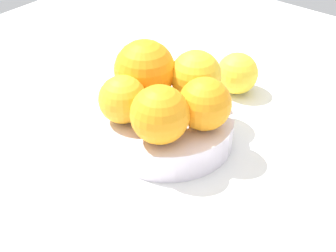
% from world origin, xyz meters
% --- Properties ---
extents(ground_plane, '(1.10, 1.10, 0.02)m').
position_xyz_m(ground_plane, '(0.00, 0.00, -0.01)').
color(ground_plane, white).
extents(fruit_bowl, '(0.18, 0.18, 0.04)m').
position_xyz_m(fruit_bowl, '(0.00, 0.00, 0.02)').
color(fruit_bowl, silver).
rests_on(fruit_bowl, ground_plane).
extents(orange_in_bowl_0, '(0.07, 0.07, 0.07)m').
position_xyz_m(orange_in_bowl_0, '(0.05, 0.02, 0.08)').
color(orange_in_bowl_0, orange).
rests_on(orange_in_bowl_0, fruit_bowl).
extents(orange_in_bowl_1, '(0.08, 0.08, 0.08)m').
position_xyz_m(orange_in_bowl_1, '(-0.02, -0.06, 0.08)').
color(orange_in_bowl_1, orange).
rests_on(orange_in_bowl_1, fruit_bowl).
extents(orange_in_bowl_2, '(0.07, 0.07, 0.07)m').
position_xyz_m(orange_in_bowl_2, '(-0.06, 0.00, 0.08)').
color(orange_in_bowl_2, yellow).
rests_on(orange_in_bowl_2, fruit_bowl).
extents(orange_in_bowl_3, '(0.06, 0.06, 0.06)m').
position_xyz_m(orange_in_bowl_3, '(0.04, -0.04, 0.07)').
color(orange_in_bowl_3, '#F9A823').
rests_on(orange_in_bowl_3, fruit_bowl).
extents(orange_in_bowl_4, '(0.07, 0.07, 0.07)m').
position_xyz_m(orange_in_bowl_4, '(-0.01, 0.05, 0.07)').
color(orange_in_bowl_4, orange).
rests_on(orange_in_bowl_4, fruit_bowl).
extents(orange_loose_0, '(0.07, 0.07, 0.07)m').
position_xyz_m(orange_loose_0, '(-0.17, -0.00, 0.03)').
color(orange_loose_0, yellow).
rests_on(orange_loose_0, ground_plane).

